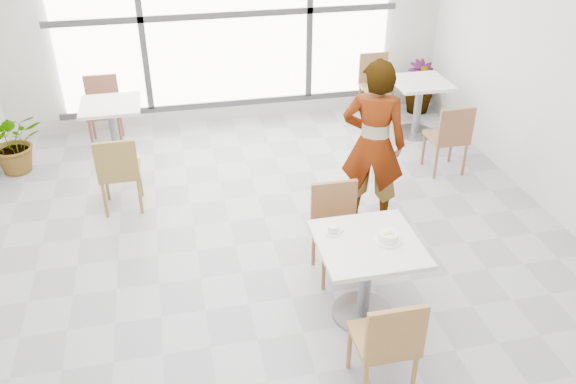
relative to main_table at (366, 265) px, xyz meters
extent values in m
plane|color=#9E9EA5|center=(-0.54, 0.77, -0.52)|extent=(7.00, 7.00, 0.00)
plane|color=silver|center=(-0.54, 4.27, 0.98)|extent=(6.00, 0.00, 6.00)
cube|color=white|center=(-0.54, 4.21, 0.98)|extent=(4.40, 0.04, 2.40)
cube|color=#3F3F42|center=(-0.54, 4.18, 0.98)|extent=(4.60, 0.05, 0.08)
cube|color=#3F3F42|center=(-1.64, 4.18, 0.98)|extent=(0.08, 0.05, 2.40)
cube|color=#3F3F42|center=(0.56, 4.18, 0.98)|extent=(0.08, 0.05, 2.40)
cube|color=#3F3F42|center=(-0.54, 4.18, -0.24)|extent=(4.60, 0.05, 0.08)
cube|color=silver|center=(0.00, 0.00, 0.21)|extent=(0.80, 0.80, 0.04)
cylinder|color=slate|center=(0.00, 0.00, -0.17)|extent=(0.10, 0.10, 0.71)
cylinder|color=slate|center=(0.00, 0.00, -0.51)|extent=(0.52, 0.52, 0.03)
cube|color=#A2743F|center=(-0.11, -0.71, -0.09)|extent=(0.42, 0.42, 0.04)
cube|color=#A2743F|center=(-0.11, -0.90, 0.14)|extent=(0.42, 0.04, 0.42)
cylinder|color=#A2743F|center=(0.07, -0.53, -0.32)|extent=(0.04, 0.04, 0.41)
cylinder|color=#A2743F|center=(0.07, -0.89, -0.32)|extent=(0.04, 0.04, 0.41)
cylinder|color=#A2743F|center=(-0.29, -0.53, -0.32)|extent=(0.04, 0.04, 0.41)
cube|color=brown|center=(-0.06, 0.57, -0.09)|extent=(0.42, 0.42, 0.04)
cube|color=brown|center=(-0.06, 0.76, 0.14)|extent=(0.42, 0.04, 0.42)
cylinder|color=brown|center=(-0.24, 0.39, -0.32)|extent=(0.04, 0.04, 0.41)
cylinder|color=brown|center=(-0.24, 0.75, -0.32)|extent=(0.04, 0.04, 0.41)
cylinder|color=brown|center=(0.12, 0.39, -0.32)|extent=(0.04, 0.04, 0.41)
cylinder|color=brown|center=(0.12, 0.75, -0.32)|extent=(0.04, 0.04, 0.41)
cylinder|color=white|center=(0.15, -0.02, 0.23)|extent=(0.21, 0.21, 0.01)
cylinder|color=white|center=(0.15, -0.02, 0.27)|extent=(0.16, 0.16, 0.07)
torus|color=white|center=(0.15, -0.02, 0.31)|extent=(0.16, 0.16, 0.01)
cylinder|color=beige|center=(0.15, -0.02, 0.27)|extent=(0.14, 0.14, 0.05)
cylinder|color=#F4E59D|center=(0.15, -0.03, 0.31)|extent=(0.03, 0.03, 0.02)
cylinder|color=beige|center=(0.15, -0.03, 0.30)|extent=(0.03, 0.03, 0.02)
cylinder|color=beige|center=(0.17, -0.06, 0.31)|extent=(0.03, 0.03, 0.02)
cylinder|color=beige|center=(0.13, -0.04, 0.31)|extent=(0.03, 0.03, 0.02)
cylinder|color=beige|center=(0.16, -0.06, 0.31)|extent=(0.03, 0.03, 0.01)
cylinder|color=beige|center=(0.15, -0.02, 0.31)|extent=(0.03, 0.03, 0.02)
cylinder|color=beige|center=(0.16, -0.03, 0.31)|extent=(0.03, 0.03, 0.01)
cylinder|color=beige|center=(0.15, -0.02, 0.30)|extent=(0.03, 0.03, 0.01)
cylinder|color=#F1E49B|center=(0.19, -0.03, 0.30)|extent=(0.03, 0.03, 0.02)
cylinder|color=beige|center=(0.12, -0.04, 0.31)|extent=(0.03, 0.03, 0.01)
cylinder|color=white|center=(-0.24, 0.18, 0.23)|extent=(0.13, 0.13, 0.01)
cylinder|color=white|center=(-0.24, 0.18, 0.27)|extent=(0.08, 0.08, 0.06)
torus|color=white|center=(-0.20, 0.18, 0.27)|extent=(0.05, 0.01, 0.05)
cylinder|color=black|center=(-0.24, 0.18, 0.29)|extent=(0.07, 0.07, 0.00)
cube|color=silver|center=(-0.19, 0.16, 0.24)|extent=(0.09, 0.05, 0.00)
sphere|color=silver|center=(-0.15, 0.17, 0.24)|extent=(0.02, 0.02, 0.02)
imported|color=black|center=(0.52, 1.39, 0.35)|extent=(0.75, 0.64, 1.74)
cube|color=silver|center=(-2.09, 3.32, 0.21)|extent=(0.70, 0.70, 0.04)
cylinder|color=slate|center=(-2.09, 3.32, -0.17)|extent=(0.10, 0.10, 0.71)
cylinder|color=slate|center=(-2.09, 3.32, -0.51)|extent=(0.52, 0.52, 0.03)
cube|color=white|center=(1.83, 3.26, 0.21)|extent=(0.70, 0.70, 0.04)
cylinder|color=slate|center=(1.83, 3.26, -0.17)|extent=(0.10, 0.10, 0.71)
cylinder|color=slate|center=(1.83, 3.26, -0.51)|extent=(0.52, 0.52, 0.03)
cube|color=olive|center=(-1.99, 2.19, -0.09)|extent=(0.42, 0.42, 0.04)
cube|color=olive|center=(-1.99, 2.00, 0.14)|extent=(0.42, 0.04, 0.42)
cylinder|color=olive|center=(-1.81, 2.37, -0.32)|extent=(0.04, 0.04, 0.41)
cylinder|color=olive|center=(-1.81, 2.01, -0.32)|extent=(0.04, 0.04, 0.41)
cylinder|color=olive|center=(-2.17, 2.37, -0.32)|extent=(0.04, 0.04, 0.41)
cylinder|color=olive|center=(-2.17, 2.01, -0.32)|extent=(0.04, 0.04, 0.41)
cube|color=#935742|center=(-2.24, 3.84, -0.09)|extent=(0.42, 0.42, 0.04)
cube|color=#935742|center=(-2.24, 4.03, 0.14)|extent=(0.42, 0.04, 0.42)
cylinder|color=#935742|center=(-2.42, 3.66, -0.32)|extent=(0.04, 0.04, 0.41)
cylinder|color=#935742|center=(-2.42, 4.02, -0.32)|extent=(0.04, 0.04, 0.41)
cylinder|color=#935742|center=(-2.06, 3.66, -0.32)|extent=(0.04, 0.04, 0.41)
cylinder|color=#935742|center=(-2.06, 4.02, -0.32)|extent=(0.04, 0.04, 0.41)
cube|color=brown|center=(1.75, 2.23, -0.09)|extent=(0.42, 0.42, 0.04)
cube|color=brown|center=(1.75, 2.04, 0.14)|extent=(0.42, 0.04, 0.42)
cylinder|color=brown|center=(1.93, 2.41, -0.32)|extent=(0.04, 0.04, 0.41)
cylinder|color=brown|center=(1.93, 2.05, -0.32)|extent=(0.04, 0.04, 0.41)
cylinder|color=brown|center=(1.57, 2.41, -0.32)|extent=(0.04, 0.04, 0.41)
cylinder|color=brown|center=(1.57, 2.05, -0.32)|extent=(0.04, 0.04, 0.41)
cube|color=olive|center=(1.50, 3.96, -0.09)|extent=(0.42, 0.42, 0.04)
cube|color=olive|center=(1.50, 4.15, 0.14)|extent=(0.42, 0.04, 0.42)
cylinder|color=olive|center=(1.32, 3.78, -0.32)|extent=(0.04, 0.04, 0.41)
cylinder|color=olive|center=(1.32, 4.14, -0.32)|extent=(0.04, 0.04, 0.41)
cylinder|color=olive|center=(1.68, 3.78, -0.32)|extent=(0.04, 0.04, 0.41)
cylinder|color=olive|center=(1.68, 4.14, -0.32)|extent=(0.04, 0.04, 0.41)
imported|color=#4D7137|center=(-3.24, 3.29, -0.14)|extent=(0.80, 0.73, 0.76)
imported|color=#4B8E42|center=(2.16, 3.97, -0.15)|extent=(0.47, 0.47, 0.75)
camera|label=1|loc=(-1.41, -3.53, 2.93)|focal=36.84mm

